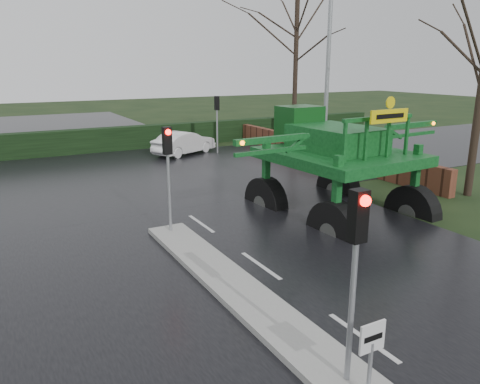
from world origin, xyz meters
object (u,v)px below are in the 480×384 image
keep_left_sign (371,348)px  crop_sprayer (333,155)px  traffic_signal_near (356,247)px  white_sedan (184,154)px  traffic_signal_far (217,111)px  street_light_right (323,51)px  traffic_signal_mid (168,157)px

keep_left_sign → crop_sprayer: crop_sprayer is taller
keep_left_sign → traffic_signal_near: size_ratio=0.38×
crop_sprayer → white_sedan: size_ratio=2.27×
crop_sprayer → traffic_signal_near: bearing=-130.8°
traffic_signal_near → white_sedan: (5.79, 21.55, -2.59)m
keep_left_sign → white_sedan: size_ratio=0.31×
traffic_signal_near → traffic_signal_far: (7.80, 21.02, 0.00)m
crop_sprayer → white_sedan: 15.46m
street_light_right → white_sedan: 11.07m
traffic_signal_mid → crop_sprayer: bearing=-24.3°
traffic_signal_far → street_light_right: 8.86m
keep_left_sign → traffic_signal_far: bearing=70.1°
traffic_signal_far → crop_sprayer: bearing=78.4°
white_sedan → traffic_signal_near: bearing=140.1°
keep_left_sign → white_sedan: bearing=75.3°
keep_left_sign → street_light_right: bearing=54.9°
white_sedan → street_light_right: bearing=178.6°
keep_left_sign → traffic_signal_near: bearing=90.0°
traffic_signal_far → white_sedan: size_ratio=0.82×
keep_left_sign → white_sedan: 22.81m
keep_left_sign → traffic_signal_mid: bearing=90.0°
street_light_right → traffic_signal_far: bearing=101.9°
crop_sprayer → street_light_right: bearing=51.0°
traffic_signal_mid → street_light_right: bearing=25.4°
crop_sprayer → white_sedan: crop_sprayer is taller
keep_left_sign → crop_sprayer: size_ratio=0.14×
keep_left_sign → traffic_signal_mid: size_ratio=0.38×
traffic_signal_near → street_light_right: (9.49, 13.01, 3.40)m
keep_left_sign → traffic_signal_near: traffic_signal_near is taller
traffic_signal_far → crop_sprayer: size_ratio=0.36×
traffic_signal_mid → crop_sprayer: size_ratio=0.36×
traffic_signal_near → crop_sprayer: 7.94m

